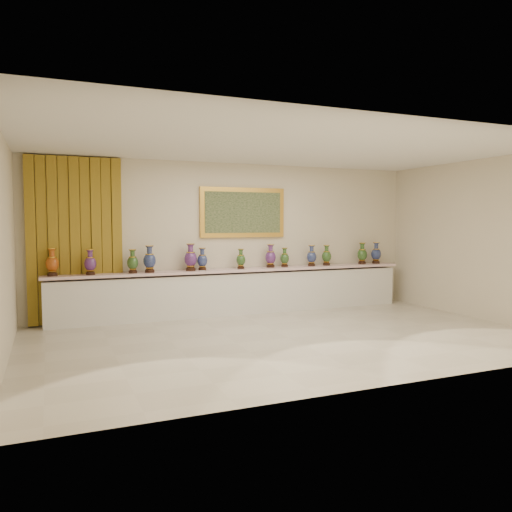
{
  "coord_description": "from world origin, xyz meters",
  "views": [
    {
      "loc": [
        -3.47,
        -6.97,
        1.84
      ],
      "look_at": [
        0.15,
        1.7,
        1.19
      ],
      "focal_mm": 35.0,
      "sensor_mm": 36.0,
      "label": 1
    }
  ],
  "objects_px": {
    "counter": "(238,292)",
    "vase_2": "(133,262)",
    "vase_0": "(52,263)",
    "vase_1": "(90,263)"
  },
  "relations": [
    {
      "from": "counter",
      "to": "vase_2",
      "type": "bearing_deg",
      "value": -178.44
    },
    {
      "from": "vase_0",
      "to": "vase_2",
      "type": "xyz_separation_m",
      "value": [
        1.35,
        -0.05,
        -0.02
      ]
    },
    {
      "from": "counter",
      "to": "vase_0",
      "type": "xyz_separation_m",
      "value": [
        -3.42,
        -0.01,
        0.68
      ]
    },
    {
      "from": "vase_1",
      "to": "vase_2",
      "type": "bearing_deg",
      "value": -0.06
    },
    {
      "from": "vase_1",
      "to": "vase_2",
      "type": "relative_size",
      "value": 1.03
    },
    {
      "from": "vase_1",
      "to": "vase_2",
      "type": "height_order",
      "value": "vase_1"
    },
    {
      "from": "vase_1",
      "to": "vase_0",
      "type": "bearing_deg",
      "value": 175.63
    },
    {
      "from": "counter",
      "to": "vase_2",
      "type": "xyz_separation_m",
      "value": [
        -2.07,
        -0.06,
        0.66
      ]
    },
    {
      "from": "counter",
      "to": "vase_0",
      "type": "bearing_deg",
      "value": -179.86
    },
    {
      "from": "vase_0",
      "to": "counter",
      "type": "bearing_deg",
      "value": 0.14
    }
  ]
}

